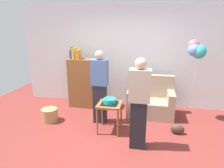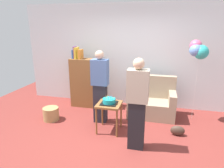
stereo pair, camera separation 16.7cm
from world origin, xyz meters
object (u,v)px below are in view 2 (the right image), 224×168
Objects in this scene: couch at (152,102)px; person_blowing_candles at (100,87)px; side_table at (109,108)px; wicker_basket at (51,114)px; handbag at (178,131)px; birthday_cake at (109,101)px; bookshelf at (86,82)px; balloon_bunch at (198,50)px; person_holding_cake at (137,104)px.

couch is 0.67× the size of person_blowing_candles.
side_table is 1.50m from wicker_basket.
birthday_cake is at bearing -173.95° from handbag.
bookshelf is 4.48× the size of wicker_basket.
person_blowing_candles reaches higher than birthday_cake.
handbag is 1.75m from balloon_bunch.
balloon_bunch is at bearing 66.70° from handbag.
person_blowing_candles is 1.00× the size of person_holding_cake.
bookshelf is at bearing 175.03° from balloon_bunch.
person_holding_cake is at bearing -141.42° from handbag.
handbag is (1.68, -0.22, -0.73)m from person_blowing_candles.
side_table is 1.90× the size of birthday_cake.
balloon_bunch reaches higher than bookshelf.
couch is at bearing -6.24° from bookshelf.
couch is at bearing 123.95° from handbag.
couch is 1.55m from person_holding_cake.
handbag is 0.15× the size of balloon_bunch.
person_holding_cake reaches higher than bookshelf.
wicker_basket is at bearing -1.03° from person_holding_cake.
bookshelf is at bearing 64.30° from wicker_basket.
couch is at bearing 50.62° from side_table.
couch is 1.81m from bookshelf.
handbag is (2.83, -0.01, -0.05)m from wicker_basket.
handbag is (0.76, 0.61, -0.73)m from person_holding_cake.
person_holding_cake is 4.53× the size of wicker_basket.
side_table is 0.37× the size of person_holding_cake.
bookshelf is at bearing 128.78° from side_table.
side_table is 0.14m from birthday_cake.
bookshelf is (-1.77, 0.19, 0.33)m from couch.
person_blowing_candles is 4.53× the size of wicker_basket.
birthday_cake is 0.17× the size of balloon_bunch.
bookshelf reaches higher than handbag.
birthday_cake is 0.89× the size of wicker_basket.
couch is 2.42m from wicker_basket.
person_blowing_candles is at bearing -163.83° from balloon_bunch.
wicker_basket is 3.59m from balloon_bunch.
bookshelf is 1.52m from birthday_cake.
person_blowing_candles is at bearing 172.64° from handbag.
person_blowing_candles reaches higher than handbag.
person_holding_cake is (0.92, -0.83, 0.00)m from person_blowing_candles.
bookshelf reaches higher than side_table.
couch is at bearing 20.26° from wicker_basket.
person_holding_cake is 0.88× the size of balloon_bunch.
birthday_cake is 1.54m from wicker_basket.
balloon_bunch reaches higher than side_table.
couch is at bearing 22.15° from person_blowing_candles.
balloon_bunch is at bearing -4.97° from bookshelf.
handbag is at bearing -14.66° from person_blowing_candles.
person_blowing_candles reaches higher than wicker_basket.
person_holding_cake reaches higher than birthday_cake.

